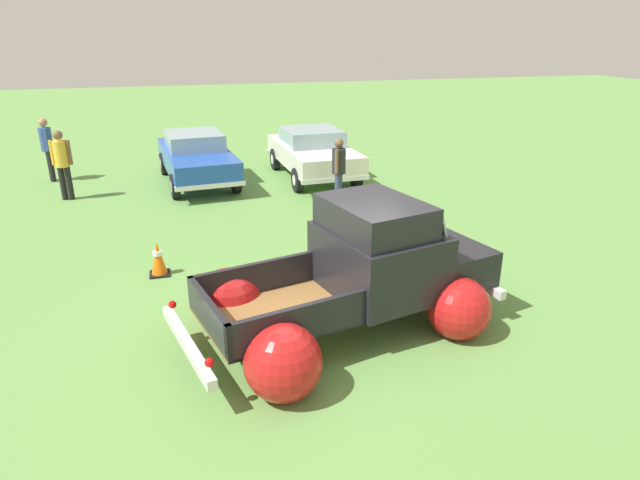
{
  "coord_description": "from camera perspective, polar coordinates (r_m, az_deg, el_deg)",
  "views": [
    {
      "loc": [
        -2.17,
        -6.57,
        4.13
      ],
      "look_at": [
        0.0,
        1.05,
        1.05
      ],
      "focal_mm": 30.26,
      "sensor_mm": 36.0,
      "label": 1
    }
  ],
  "objects": [
    {
      "name": "vintage_pickup_truck",
      "position": [
        7.89,
        4.57,
        -4.12
      ],
      "size": [
        4.93,
        3.54,
        1.96
      ],
      "rotation": [
        0.0,
        0.0,
        0.23
      ],
      "color": "black",
      "rests_on": "ground"
    },
    {
      "name": "spectator_2",
      "position": [
        13.49,
        2.0,
        7.65
      ],
      "size": [
        0.47,
        0.5,
        1.69
      ],
      "rotation": [
        0.0,
        0.0,
        2.59
      ],
      "color": "navy",
      "rests_on": "ground"
    },
    {
      "name": "show_car_0",
      "position": [
        16.05,
        -12.95,
        8.67
      ],
      "size": [
        2.17,
        4.51,
        1.43
      ],
      "rotation": [
        0.0,
        0.0,
        -1.48
      ],
      "color": "black",
      "rests_on": "ground"
    },
    {
      "name": "spectator_0",
      "position": [
        15.4,
        -25.61,
        7.6
      ],
      "size": [
        0.54,
        0.41,
        1.81
      ],
      "rotation": [
        0.0,
        0.0,
        4.47
      ],
      "color": "black",
      "rests_on": "ground"
    },
    {
      "name": "show_car_1",
      "position": [
        16.23,
        -0.76,
        9.35
      ],
      "size": [
        2.01,
        4.28,
        1.43
      ],
      "rotation": [
        0.0,
        0.0,
        -1.54
      ],
      "color": "black",
      "rests_on": "ground"
    },
    {
      "name": "ground_plane",
      "position": [
        8.06,
        2.07,
        -9.58
      ],
      "size": [
        80.0,
        80.0,
        0.0
      ],
      "primitive_type": "plane",
      "color": "#609347"
    },
    {
      "name": "lane_cone_0",
      "position": [
        10.11,
        -16.74,
        -1.9
      ],
      "size": [
        0.36,
        0.36,
        0.63
      ],
      "color": "black",
      "rests_on": "ground"
    },
    {
      "name": "spectator_1",
      "position": [
        17.61,
        -26.9,
        8.92
      ],
      "size": [
        0.42,
        0.53,
        1.83
      ],
      "rotation": [
        0.0,
        0.0,
        3.42
      ],
      "color": "black",
      "rests_on": "ground"
    }
  ]
}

